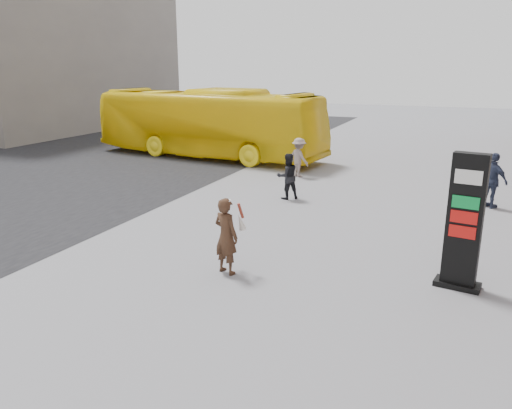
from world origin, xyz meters
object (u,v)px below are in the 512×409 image
at_px(pedestrian_a, 287,176).
at_px(pedestrian_c, 492,181).
at_px(woman, 226,235).
at_px(pedestrian_b, 299,157).
at_px(bus, 208,123).
at_px(info_pylon, 464,222).

distance_m(pedestrian_a, pedestrian_c, 6.40).
bearing_deg(pedestrian_a, woman, 56.77).
xyz_separation_m(woman, pedestrian_b, (-1.59, 9.81, -0.08)).
xyz_separation_m(bus, pedestrian_b, (5.51, -2.64, -0.86)).
xyz_separation_m(info_pylon, pedestrian_b, (-6.20, 8.66, -0.59)).
xyz_separation_m(bus, pedestrian_c, (12.48, -4.65, -0.77)).
bearing_deg(pedestrian_b, pedestrian_c, -163.61).
distance_m(woman, pedestrian_b, 9.94).
bearing_deg(pedestrian_c, bus, 18.78).
bearing_deg(woman, pedestrian_a, -64.35).
bearing_deg(bus, info_pylon, -126.95).
xyz_separation_m(woman, bus, (-7.10, 12.45, 0.78)).
bearing_deg(woman, pedestrian_b, -62.87).
bearing_deg(pedestrian_b, pedestrian_a, 134.33).
xyz_separation_m(pedestrian_a, pedestrian_c, (6.24, 1.44, 0.10)).
height_order(woman, pedestrian_b, woman).
height_order(info_pylon, pedestrian_b, info_pylon).
distance_m(woman, bus, 14.35).
height_order(info_pylon, pedestrian_a, info_pylon).
distance_m(pedestrian_a, pedestrian_b, 3.52).
relative_size(info_pylon, bus, 0.23).
bearing_deg(pedestrian_a, info_pylon, 95.49).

